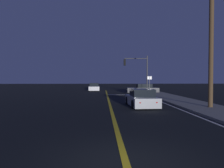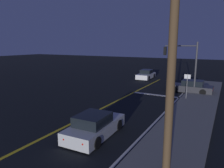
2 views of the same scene
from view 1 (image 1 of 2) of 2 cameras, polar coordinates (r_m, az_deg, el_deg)
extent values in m
plane|color=black|center=(5.35, 4.10, -21.87)|extent=(160.00, 160.00, 0.00)
cube|color=slate|center=(18.12, 20.82, -5.07)|extent=(3.20, 41.87, 0.15)
cube|color=gold|center=(16.65, -0.62, -5.79)|extent=(0.20, 39.54, 0.01)
cube|color=silver|center=(17.47, 15.22, -5.49)|extent=(0.16, 39.54, 0.01)
cube|color=silver|center=(26.90, 3.95, -3.00)|extent=(5.00, 0.50, 0.01)
cube|color=#2D2D33|center=(30.30, 8.47, -1.68)|extent=(4.60, 1.92, 0.68)
cube|color=black|center=(30.33, 8.99, -0.54)|extent=(2.12, 1.64, 0.60)
cylinder|color=black|center=(29.21, 6.05, -2.03)|extent=(0.64, 0.23, 0.64)
cylinder|color=black|center=(30.95, 5.59, -1.83)|extent=(0.64, 0.23, 0.64)
cylinder|color=black|center=(29.75, 11.48, -1.98)|extent=(0.64, 0.23, 0.64)
cylinder|color=black|center=(31.46, 10.73, -1.79)|extent=(0.64, 0.23, 0.64)
sphere|color=#FFF4CC|center=(29.39, 4.40, -1.61)|extent=(0.18, 0.18, 0.18)
sphere|color=#FFF4CC|center=(30.55, 4.15, -1.49)|extent=(0.18, 0.18, 0.18)
sphere|color=red|center=(30.23, 12.86, -1.56)|extent=(0.14, 0.14, 0.14)
sphere|color=red|center=(31.35, 12.31, -1.45)|extent=(0.14, 0.14, 0.14)
cube|color=silver|center=(36.10, -5.05, -1.16)|extent=(1.96, 4.38, 0.68)
cube|color=black|center=(36.34, -5.06, -0.19)|extent=(1.62, 2.04, 0.60)
cylinder|color=black|center=(34.78, -3.68, -1.45)|extent=(0.24, 0.65, 0.64)
cylinder|color=black|center=(34.78, -6.44, -1.46)|extent=(0.24, 0.65, 0.64)
cylinder|color=black|center=(37.45, -3.77, -1.24)|extent=(0.24, 0.65, 0.64)
cylinder|color=black|center=(37.45, -6.33, -1.25)|extent=(0.24, 0.65, 0.64)
sphere|color=#FFF4CC|center=(34.00, -4.13, -1.19)|extent=(0.18, 0.18, 0.18)
sphere|color=#FFF4CC|center=(34.01, -6.01, -1.19)|extent=(0.18, 0.18, 0.18)
sphere|color=red|center=(38.20, -4.21, -0.89)|extent=(0.14, 0.14, 0.14)
sphere|color=red|center=(38.21, -5.88, -0.89)|extent=(0.14, 0.14, 0.14)
cube|color=#B2B5BA|center=(15.85, 8.17, -4.59)|extent=(2.02, 4.25, 0.68)
cube|color=black|center=(15.55, 8.39, -2.49)|extent=(1.66, 1.99, 0.60)
cylinder|color=black|center=(16.95, 4.32, -4.59)|extent=(0.25, 0.65, 0.64)
cylinder|color=black|center=(17.32, 9.95, -4.48)|extent=(0.25, 0.65, 0.64)
cylinder|color=black|center=(14.42, 6.03, -5.67)|extent=(0.25, 0.65, 0.64)
cylinder|color=black|center=(14.85, 12.56, -5.49)|extent=(0.25, 0.65, 0.64)
sphere|color=#FFF4CC|center=(17.70, 4.85, -3.68)|extent=(0.18, 0.18, 0.18)
sphere|color=#FFF4CC|center=(17.93, 8.44, -3.63)|extent=(0.18, 0.18, 0.18)
sphere|color=red|center=(13.74, 7.82, -5.20)|extent=(0.14, 0.14, 0.14)
sphere|color=red|center=(14.03, 12.37, -5.08)|extent=(0.14, 0.14, 0.14)
cylinder|color=#38383D|center=(29.64, 9.80, 2.60)|extent=(0.18, 0.18, 5.39)
cylinder|color=#38383D|center=(29.46, 6.72, 7.09)|extent=(3.24, 0.12, 0.12)
cube|color=black|center=(29.20, 3.56, 6.07)|extent=(0.28, 0.28, 0.90)
sphere|color=red|center=(29.22, 3.56, 6.60)|extent=(0.22, 0.22, 0.22)
sphere|color=#4C2D05|center=(29.20, 3.56, 6.07)|extent=(0.22, 0.22, 0.22)
sphere|color=#0A3814|center=(29.18, 3.56, 5.54)|extent=(0.22, 0.22, 0.22)
cylinder|color=#4C3823|center=(15.98, 26.02, 12.69)|extent=(0.31, 0.31, 10.52)
cylinder|color=slate|center=(26.85, 10.45, -0.40)|extent=(0.06, 0.06, 2.47)
cube|color=white|center=(26.83, 10.46, 1.69)|extent=(0.56, 0.05, 0.40)
camera|label=2|loc=(11.53, 54.05, 16.13)|focal=33.42mm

